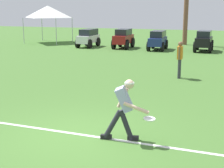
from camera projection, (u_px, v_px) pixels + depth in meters
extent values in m
plane|color=#416B2C|center=(74.00, 137.00, 8.03)|extent=(80.00, 80.00, 0.00)
cube|color=white|center=(77.00, 134.00, 8.19)|extent=(22.89, 1.16, 0.01)
cylinder|color=#23232D|center=(126.00, 125.00, 7.77)|extent=(0.37, 0.18, 0.72)
cube|color=black|center=(133.00, 138.00, 7.82)|extent=(0.27, 0.15, 0.10)
cylinder|color=#23232D|center=(113.00, 124.00, 7.81)|extent=(0.45, 0.20, 0.69)
cube|color=black|center=(106.00, 137.00, 7.89)|extent=(0.27, 0.15, 0.10)
cube|color=#9EA3D1|center=(124.00, 99.00, 7.64)|extent=(0.46, 0.41, 0.57)
sphere|color=beige|center=(129.00, 84.00, 7.55)|extent=(0.25, 0.25, 0.21)
cylinder|color=white|center=(129.00, 83.00, 7.55)|extent=(0.25, 0.25, 0.03)
cylinder|color=beige|center=(136.00, 108.00, 7.46)|extent=(0.58, 0.19, 0.27)
cylinder|color=beige|center=(123.00, 98.00, 7.85)|extent=(0.29, 0.13, 0.49)
cylinder|color=white|center=(149.00, 119.00, 7.46)|extent=(0.37, 0.37, 0.05)
cylinder|color=#33333D|center=(179.00, 69.00, 14.50)|extent=(0.11, 0.11, 0.82)
cylinder|color=#33333D|center=(180.00, 68.00, 14.67)|extent=(0.11, 0.11, 0.82)
cube|color=orange|center=(180.00, 53.00, 14.43)|extent=(0.21, 0.34, 0.54)
cylinder|color=brown|center=(179.00, 53.00, 14.24)|extent=(0.07, 0.07, 0.52)
cylinder|color=brown|center=(181.00, 52.00, 14.63)|extent=(0.07, 0.07, 0.52)
sphere|color=brown|center=(180.00, 44.00, 14.35)|extent=(0.20, 0.20, 0.20)
cube|color=silver|center=(88.00, 39.00, 26.06)|extent=(0.99, 2.41, 0.55)
cube|color=#1E232B|center=(89.00, 32.00, 26.09)|extent=(0.87, 1.81, 0.46)
cylinder|color=black|center=(87.00, 41.00, 27.05)|extent=(0.19, 0.66, 0.66)
cylinder|color=black|center=(98.00, 42.00, 26.74)|extent=(0.19, 0.66, 0.66)
cylinder|color=black|center=(78.00, 43.00, 25.51)|extent=(0.19, 0.66, 0.66)
cylinder|color=black|center=(90.00, 44.00, 25.20)|extent=(0.19, 0.66, 0.66)
cube|color=maroon|center=(123.00, 39.00, 25.29)|extent=(0.98, 2.35, 0.60)
cube|color=#1E232B|center=(124.00, 32.00, 25.22)|extent=(0.86, 1.55, 0.44)
cylinder|color=black|center=(120.00, 42.00, 26.23)|extent=(0.18, 0.72, 0.72)
cylinder|color=black|center=(133.00, 42.00, 25.92)|extent=(0.18, 0.72, 0.72)
cylinder|color=black|center=(114.00, 44.00, 24.79)|extent=(0.18, 0.72, 0.72)
cylinder|color=black|center=(127.00, 44.00, 24.48)|extent=(0.18, 0.72, 0.72)
cube|color=navy|center=(158.00, 41.00, 24.20)|extent=(1.00, 2.42, 0.55)
cube|color=#1E232B|center=(158.00, 34.00, 24.23)|extent=(0.88, 1.82, 0.46)
cylinder|color=black|center=(153.00, 44.00, 25.18)|extent=(0.19, 0.66, 0.66)
cylinder|color=black|center=(166.00, 44.00, 24.90)|extent=(0.19, 0.66, 0.66)
cylinder|color=black|center=(148.00, 46.00, 23.62)|extent=(0.19, 0.66, 0.66)
cylinder|color=black|center=(162.00, 47.00, 23.34)|extent=(0.19, 0.66, 0.66)
cube|color=black|center=(204.00, 42.00, 23.44)|extent=(1.03, 2.37, 0.60)
cube|color=#1E232B|center=(204.00, 34.00, 23.37)|extent=(0.90, 1.57, 0.44)
cylinder|color=black|center=(198.00, 45.00, 24.38)|extent=(0.20, 0.72, 0.72)
cylinder|color=black|center=(212.00, 45.00, 24.05)|extent=(0.20, 0.72, 0.72)
cylinder|color=black|center=(195.00, 47.00, 22.95)|extent=(0.20, 0.72, 0.72)
cylinder|color=black|center=(210.00, 48.00, 22.62)|extent=(0.20, 0.72, 0.72)
cylinder|color=brown|center=(186.00, 5.00, 27.05)|extent=(0.37, 0.37, 6.30)
cylinder|color=#B2B5BA|center=(72.00, 29.00, 30.10)|extent=(0.06, 0.06, 2.10)
cylinder|color=#B2B5BA|center=(42.00, 29.00, 31.04)|extent=(0.06, 0.06, 2.10)
cylinder|color=#B2B5BA|center=(56.00, 32.00, 27.32)|extent=(0.06, 0.06, 2.10)
cylinder|color=#B2B5BA|center=(24.00, 31.00, 28.26)|extent=(0.06, 0.06, 2.10)
pyramid|color=white|center=(48.00, 12.00, 28.84)|extent=(3.16, 3.16, 0.99)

